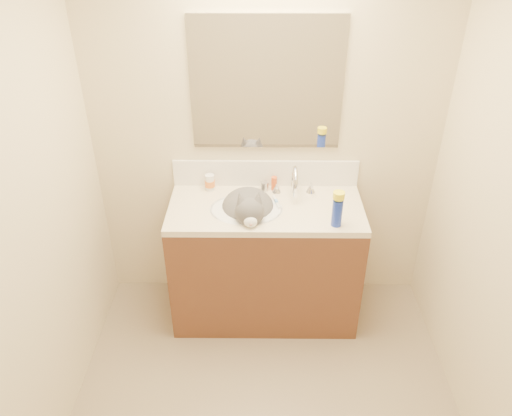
{
  "coord_description": "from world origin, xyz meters",
  "views": [
    {
      "loc": [
        -0.04,
        -1.62,
        2.49
      ],
      "look_at": [
        -0.06,
        0.92,
        0.88
      ],
      "focal_mm": 35.0,
      "sensor_mm": 36.0,
      "label": 1
    }
  ],
  "objects_px": {
    "cat": "(249,210)",
    "spray_can": "(337,213)",
    "pill_bottle": "(210,182)",
    "silver_jar": "(264,186)",
    "vanity_cabinet": "(265,264)",
    "basin": "(246,219)",
    "faucet": "(294,183)",
    "amber_bottle": "(274,183)"
  },
  "relations": [
    {
      "from": "faucet",
      "to": "vanity_cabinet",
      "type": "bearing_deg",
      "value": -142.71
    },
    {
      "from": "vanity_cabinet",
      "to": "basin",
      "type": "distance_m",
      "value": 0.4
    },
    {
      "from": "faucet",
      "to": "amber_bottle",
      "type": "relative_size",
      "value": 3.02
    },
    {
      "from": "pill_bottle",
      "to": "vanity_cabinet",
      "type": "bearing_deg",
      "value": -29.59
    },
    {
      "from": "basin",
      "to": "faucet",
      "type": "xyz_separation_m",
      "value": [
        0.3,
        0.17,
        0.16
      ]
    },
    {
      "from": "amber_bottle",
      "to": "pill_bottle",
      "type": "bearing_deg",
      "value": -179.76
    },
    {
      "from": "silver_jar",
      "to": "amber_bottle",
      "type": "relative_size",
      "value": 0.65
    },
    {
      "from": "basin",
      "to": "silver_jar",
      "type": "height_order",
      "value": "silver_jar"
    },
    {
      "from": "faucet",
      "to": "spray_can",
      "type": "xyz_separation_m",
      "value": [
        0.23,
        -0.34,
        -0.0
      ]
    },
    {
      "from": "pill_bottle",
      "to": "amber_bottle",
      "type": "relative_size",
      "value": 1.15
    },
    {
      "from": "vanity_cabinet",
      "to": "faucet",
      "type": "distance_m",
      "value": 0.58
    },
    {
      "from": "vanity_cabinet",
      "to": "cat",
      "type": "xyz_separation_m",
      "value": [
        -0.11,
        -0.02,
        0.43
      ]
    },
    {
      "from": "cat",
      "to": "pill_bottle",
      "type": "bearing_deg",
      "value": 133.71
    },
    {
      "from": "vanity_cabinet",
      "to": "cat",
      "type": "height_order",
      "value": "cat"
    },
    {
      "from": "cat",
      "to": "silver_jar",
      "type": "height_order",
      "value": "cat"
    },
    {
      "from": "vanity_cabinet",
      "to": "silver_jar",
      "type": "relative_size",
      "value": 19.94
    },
    {
      "from": "faucet",
      "to": "pill_bottle",
      "type": "relative_size",
      "value": 2.63
    },
    {
      "from": "basin",
      "to": "silver_jar",
      "type": "xyz_separation_m",
      "value": [
        0.11,
        0.23,
        0.1
      ]
    },
    {
      "from": "faucet",
      "to": "silver_jar",
      "type": "bearing_deg",
      "value": 161.24
    },
    {
      "from": "cat",
      "to": "silver_jar",
      "type": "distance_m",
      "value": 0.24
    },
    {
      "from": "faucet",
      "to": "pill_bottle",
      "type": "xyz_separation_m",
      "value": [
        -0.54,
        0.07,
        -0.03
      ]
    },
    {
      "from": "basin",
      "to": "spray_can",
      "type": "height_order",
      "value": "spray_can"
    },
    {
      "from": "vanity_cabinet",
      "to": "spray_can",
      "type": "bearing_deg",
      "value": -26.04
    },
    {
      "from": "vanity_cabinet",
      "to": "amber_bottle",
      "type": "bearing_deg",
      "value": 75.18
    },
    {
      "from": "silver_jar",
      "to": "amber_bottle",
      "type": "xyz_separation_m",
      "value": [
        0.06,
        0.01,
        0.02
      ]
    },
    {
      "from": "pill_bottle",
      "to": "spray_can",
      "type": "height_order",
      "value": "spray_can"
    },
    {
      "from": "cat",
      "to": "spray_can",
      "type": "relative_size",
      "value": 2.91
    },
    {
      "from": "faucet",
      "to": "amber_bottle",
      "type": "xyz_separation_m",
      "value": [
        -0.13,
        0.07,
        -0.04
      ]
    },
    {
      "from": "cat",
      "to": "spray_can",
      "type": "xyz_separation_m",
      "value": [
        0.51,
        -0.18,
        0.1
      ]
    },
    {
      "from": "silver_jar",
      "to": "spray_can",
      "type": "distance_m",
      "value": 0.58
    },
    {
      "from": "basin",
      "to": "cat",
      "type": "height_order",
      "value": "cat"
    },
    {
      "from": "vanity_cabinet",
      "to": "amber_bottle",
      "type": "height_order",
      "value": "amber_bottle"
    },
    {
      "from": "basin",
      "to": "amber_bottle",
      "type": "xyz_separation_m",
      "value": [
        0.17,
        0.24,
        0.12
      ]
    },
    {
      "from": "cat",
      "to": "amber_bottle",
      "type": "height_order",
      "value": "cat"
    },
    {
      "from": "pill_bottle",
      "to": "silver_jar",
      "type": "height_order",
      "value": "pill_bottle"
    },
    {
      "from": "faucet",
      "to": "pill_bottle",
      "type": "height_order",
      "value": "faucet"
    },
    {
      "from": "vanity_cabinet",
      "to": "basin",
      "type": "xyz_separation_m",
      "value": [
        -0.12,
        -0.03,
        0.38
      ]
    },
    {
      "from": "faucet",
      "to": "spray_can",
      "type": "relative_size",
      "value": 1.7
    },
    {
      "from": "basin",
      "to": "faucet",
      "type": "bearing_deg",
      "value": 29.12
    },
    {
      "from": "vanity_cabinet",
      "to": "spray_can",
      "type": "relative_size",
      "value": 7.27
    },
    {
      "from": "basin",
      "to": "faucet",
      "type": "height_order",
      "value": "faucet"
    },
    {
      "from": "vanity_cabinet",
      "to": "spray_can",
      "type": "height_order",
      "value": "spray_can"
    }
  ]
}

